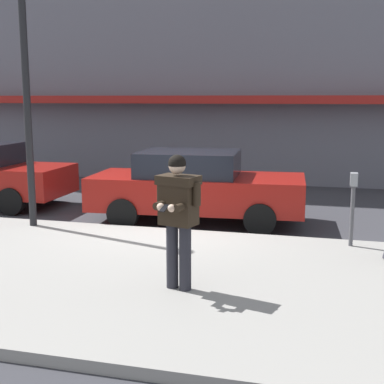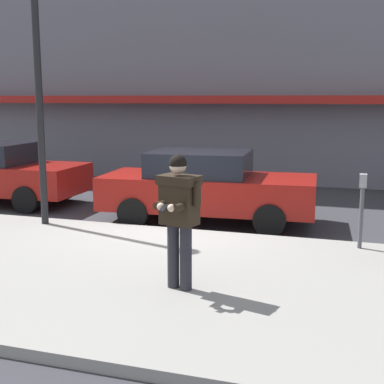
# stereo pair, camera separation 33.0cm
# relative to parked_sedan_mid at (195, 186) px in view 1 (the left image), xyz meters

# --- Properties ---
(ground_plane) EXTENTS (80.00, 80.00, 0.00)m
(ground_plane) POSITION_rel_parked_sedan_mid_xyz_m (-0.32, -1.01, -0.79)
(ground_plane) COLOR #333338
(sidewalk) EXTENTS (32.00, 5.30, 0.14)m
(sidewalk) POSITION_rel_parked_sedan_mid_xyz_m (0.68, -3.86, -0.72)
(sidewalk) COLOR gray
(sidewalk) RESTS_ON ground
(curb_paint_line) EXTENTS (28.00, 0.12, 0.01)m
(curb_paint_line) POSITION_rel_parked_sedan_mid_xyz_m (0.68, -0.96, -0.79)
(curb_paint_line) COLOR silver
(curb_paint_line) RESTS_ON ground
(parked_sedan_mid) EXTENTS (4.62, 2.18, 1.54)m
(parked_sedan_mid) POSITION_rel_parked_sedan_mid_xyz_m (0.00, 0.00, 0.00)
(parked_sedan_mid) COLOR maroon
(parked_sedan_mid) RESTS_ON ground
(man_texting_on_phone) EXTENTS (0.63, 0.64, 1.81)m
(man_texting_on_phone) POSITION_rel_parked_sedan_mid_xyz_m (0.89, -4.38, 0.46)
(man_texting_on_phone) COLOR #23232B
(man_texting_on_phone) RESTS_ON sidewalk
(street_lamp_post) EXTENTS (0.36, 0.36, 4.88)m
(street_lamp_post) POSITION_rel_parked_sedan_mid_xyz_m (-2.92, -1.66, 2.35)
(street_lamp_post) COLOR black
(street_lamp_post) RESTS_ON sidewalk
(parking_meter) EXTENTS (0.12, 0.18, 1.27)m
(parking_meter) POSITION_rel_parked_sedan_mid_xyz_m (3.18, -1.61, 0.18)
(parking_meter) COLOR #4C4C51
(parking_meter) RESTS_ON sidewalk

